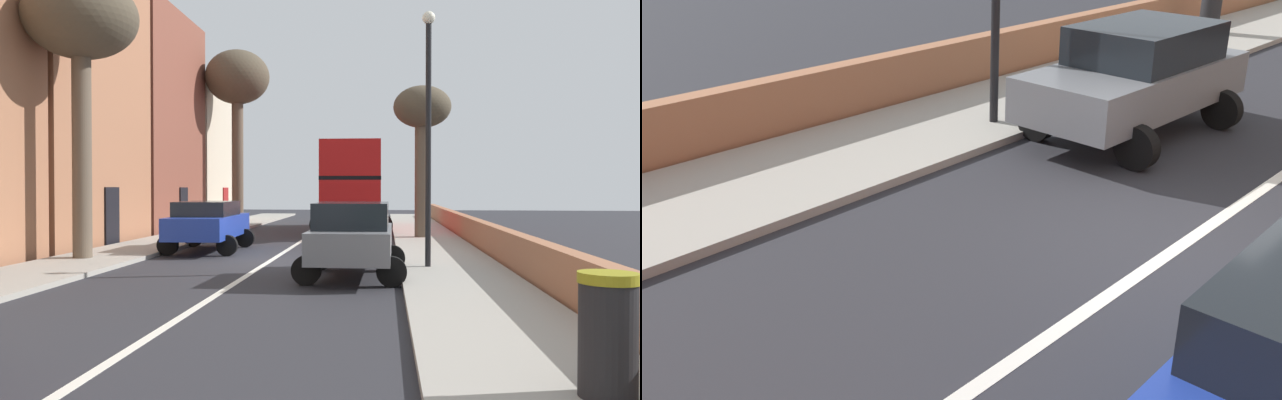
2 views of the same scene
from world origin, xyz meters
TOP-DOWN VIEW (x-y plane):
  - ground_plane at (0.00, 0.00)m, footprint 84.00×84.00m
  - road_centre_line at (0.00, 0.00)m, footprint 0.16×54.00m
  - sidewalk_left at (-4.90, 0.00)m, footprint 2.60×60.00m
  - sidewalk_right at (4.90, 0.00)m, footprint 2.60×60.00m
  - boundary_wall_right at (6.45, 0.00)m, footprint 0.36×54.00m
  - double_decker_bus at (1.70, 12.78)m, footprint 3.72×10.15m
  - parked_car_blue_left_1 at (-2.50, 2.49)m, footprint 2.57×4.64m
  - parked_car_grey_right_3 at (2.50, -3.09)m, footprint 2.48×4.18m
  - street_tree_left_0 at (-4.77, 16.04)m, footprint 3.50×3.50m
  - street_tree_left_2 at (-5.18, -0.76)m, footprint 3.14×3.14m
  - street_tree_right_3 at (4.69, 7.80)m, footprint 2.29×2.29m
  - lamppost_right at (4.30, -1.73)m, footprint 0.32×0.32m
  - litter_bin_right at (5.30, -11.43)m, footprint 0.55×0.55m

SIDE VIEW (x-z plane):
  - ground_plane at x=0.00m, z-range 0.00..0.00m
  - road_centre_line at x=0.00m, z-range 0.00..0.01m
  - sidewalk_left at x=-4.90m, z-range 0.00..0.12m
  - sidewalk_right at x=4.90m, z-range 0.00..0.12m
  - boundary_wall_right at x=6.45m, z-range 0.00..0.96m
  - litter_bin_right at x=5.30m, z-range 0.12..1.29m
  - parked_car_blue_left_1 at x=-2.50m, z-range 0.13..1.76m
  - parked_car_grey_right_3 at x=2.50m, z-range 0.11..1.84m
  - double_decker_bus at x=1.70m, z-range 0.32..4.38m
  - lamppost_right at x=4.30m, z-range 0.65..6.96m
  - street_tree_right_3 at x=4.69m, z-range 1.87..7.88m
  - street_tree_left_2 at x=-5.18m, z-range 2.64..10.50m
  - street_tree_left_0 at x=-4.77m, z-range 3.06..12.50m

